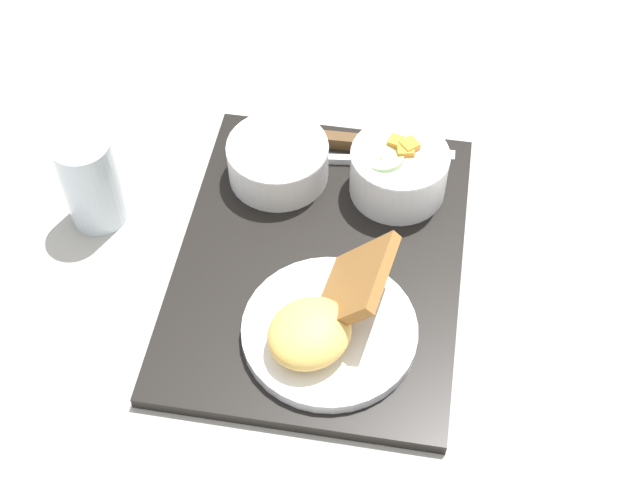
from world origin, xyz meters
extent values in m
plane|color=#ADA89E|center=(0.00, 0.00, 0.00)|extent=(4.00, 4.00, 0.00)
cube|color=black|center=(0.00, 0.00, 0.01)|extent=(0.41, 0.31, 0.02)
cylinder|color=white|center=(-0.11, 0.07, 0.05)|extent=(0.11, 0.11, 0.06)
torus|color=white|center=(-0.11, 0.07, 0.07)|extent=(0.11, 0.11, 0.01)
cylinder|color=#A8D184|center=(-0.11, 0.07, 0.07)|extent=(0.05, 0.05, 0.02)
cylinder|color=#A8D184|center=(-0.10, 0.06, 0.07)|extent=(0.06, 0.06, 0.02)
cylinder|color=#A8D184|center=(-0.14, 0.08, 0.08)|extent=(0.05, 0.05, 0.01)
cylinder|color=#A8D184|center=(-0.12, 0.06, 0.07)|extent=(0.06, 0.06, 0.02)
cylinder|color=#A8D184|center=(-0.14, 0.08, 0.07)|extent=(0.05, 0.05, 0.02)
cylinder|color=#A8D184|center=(-0.13, 0.09, 0.07)|extent=(0.06, 0.06, 0.01)
cube|color=orange|center=(-0.12, 0.08, 0.08)|extent=(0.02, 0.02, 0.01)
cube|color=orange|center=(-0.13, 0.07, 0.08)|extent=(0.02, 0.02, 0.01)
cube|color=orange|center=(-0.12, 0.08, 0.08)|extent=(0.03, 0.03, 0.02)
cylinder|color=white|center=(-0.11, -0.07, 0.04)|extent=(0.12, 0.12, 0.05)
torus|color=white|center=(-0.11, -0.07, 0.06)|extent=(0.12, 0.12, 0.01)
cylinder|color=olive|center=(-0.11, -0.07, 0.05)|extent=(0.10, 0.10, 0.03)
cube|color=tan|center=(-0.12, -0.09, 0.06)|extent=(0.02, 0.02, 0.01)
cylinder|color=white|center=(0.10, 0.03, 0.02)|extent=(0.18, 0.18, 0.01)
ellipsoid|color=#EAB756|center=(0.12, 0.01, 0.05)|extent=(0.12, 0.12, 0.04)
cube|color=#93602D|center=(0.06, 0.04, 0.06)|extent=(0.11, 0.09, 0.08)
cube|color=silver|center=(-0.17, 0.08, 0.02)|extent=(0.02, 0.11, 0.00)
cube|color=#51381E|center=(-0.17, -0.02, 0.02)|extent=(0.02, 0.08, 0.02)
ellipsoid|color=silver|center=(-0.15, 0.04, 0.02)|extent=(0.04, 0.04, 0.01)
cube|color=silver|center=(-0.14, -0.04, 0.02)|extent=(0.02, 0.11, 0.01)
cylinder|color=silver|center=(-0.03, -0.26, 0.06)|extent=(0.06, 0.06, 0.12)
cylinder|color=silver|center=(-0.03, -0.26, 0.04)|extent=(0.05, 0.05, 0.07)
camera|label=1|loc=(0.58, 0.10, 0.79)|focal=50.00mm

